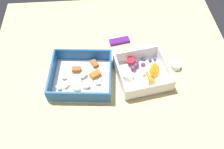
% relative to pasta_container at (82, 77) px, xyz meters
% --- Properties ---
extents(table_surface, '(0.80, 0.80, 0.02)m').
position_rel_pasta_container_xyz_m(table_surface, '(0.10, 0.00, -0.03)').
color(table_surface, tan).
rests_on(table_surface, ground).
extents(pasta_container, '(0.20, 0.18, 0.05)m').
position_rel_pasta_container_xyz_m(pasta_container, '(0.00, 0.00, 0.00)').
color(pasta_container, white).
rests_on(pasta_container, table_surface).
extents(fruit_bowl, '(0.17, 0.17, 0.06)m').
position_rel_pasta_container_xyz_m(fruit_bowl, '(0.19, 0.00, 0.00)').
color(fruit_bowl, white).
rests_on(fruit_bowl, table_surface).
extents(candy_bar, '(0.07, 0.04, 0.01)m').
position_rel_pasta_container_xyz_m(candy_bar, '(0.13, 0.15, -0.01)').
color(candy_bar, '#51197A').
rests_on(candy_bar, table_surface).
extents(paper_cup_liner, '(0.04, 0.04, 0.02)m').
position_rel_pasta_container_xyz_m(paper_cup_liner, '(0.30, 0.03, -0.01)').
color(paper_cup_liner, white).
rests_on(paper_cup_liner, table_surface).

